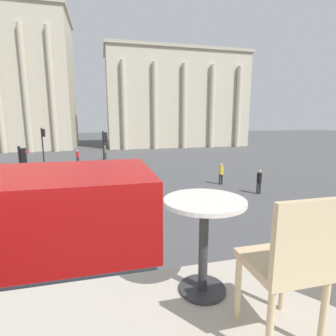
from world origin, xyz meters
TOP-DOWN VIEW (x-y plane):
  - cafe_dining_table at (0.95, -0.35)m, footprint 0.60×0.60m
  - cafe_chair_0 at (1.24, -0.91)m, footprint 0.40×0.40m
  - plaza_building_right at (13.85, 46.71)m, footprint 25.73×11.41m
  - traffic_light_near at (-3.55, 11.62)m, footprint 0.42×0.24m
  - traffic_light_mid at (0.35, 17.74)m, footprint 0.42×0.24m
  - traffic_light_far at (-5.00, 23.64)m, footprint 0.42×0.24m
  - pedestrian_red at (-2.52, 27.75)m, footprint 0.32×0.32m
  - pedestrian_black at (10.23, 12.94)m, footprint 0.32×0.32m
  - pedestrian_yellow at (8.89, 15.94)m, footprint 0.32×0.32m
  - pedestrian_olive at (0.43, 31.33)m, footprint 0.32×0.32m

SIDE VIEW (x-z plane):
  - pedestrian_black at x=10.23m, z-range 0.12..1.75m
  - pedestrian_yellow at x=8.89m, z-range 0.12..1.76m
  - pedestrian_red at x=-2.52m, z-range 0.12..1.79m
  - pedestrian_olive at x=0.43m, z-range 0.12..1.79m
  - traffic_light_near at x=-3.55m, z-range 0.57..4.25m
  - traffic_light_mid at x=0.35m, z-range 0.61..4.70m
  - traffic_light_far at x=-5.00m, z-range 0.62..4.79m
  - cafe_chair_0 at x=1.24m, z-range 3.69..4.60m
  - cafe_dining_table at x=0.95m, z-range 3.80..4.53m
  - plaza_building_right at x=13.85m, z-range 0.00..16.94m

